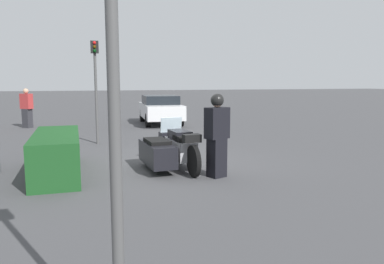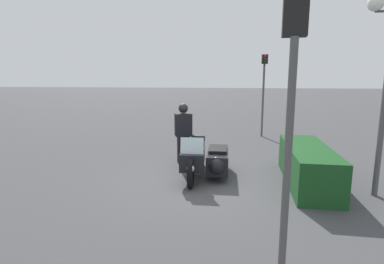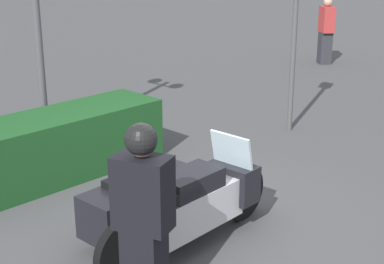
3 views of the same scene
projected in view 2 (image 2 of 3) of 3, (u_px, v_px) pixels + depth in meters
The scene contains 6 objects.
ground_plane at pixel (204, 181), 7.66m from camera, with size 160.00×160.00×0.00m, color #424244.
police_motorcycle at pixel (206, 158), 7.97m from camera, with size 2.66×1.18×1.18m.
officer_rider at pixel (183, 132), 9.13m from camera, with size 0.47×0.58×1.85m.
hedge_bush_curbside at pixel (307, 165), 7.41m from camera, with size 3.14×0.98×0.94m, color #19471E.
traffic_light_near at pixel (290, 109), 3.33m from camera, with size 0.23×0.27×3.42m.
traffic_light_far at pixel (264, 84), 13.19m from camera, with size 0.23×0.27×3.62m.
Camera 2 is at (7.27, 0.88, 2.58)m, focal length 28.00 mm.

